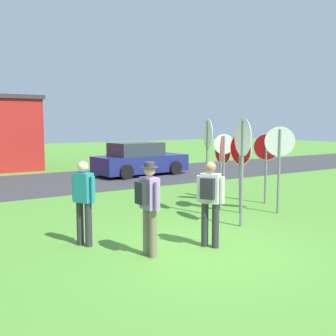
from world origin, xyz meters
TOP-DOWN VIEW (x-y plane):
  - ground_plane at (0.00, 0.00)m, footprint 80.00×80.00m
  - street_asphalt at (0.00, 10.24)m, footprint 60.00×6.40m
  - parked_car_on_street at (4.46, 10.39)m, footprint 4.42×2.26m
  - stop_sign_leaning_right at (2.03, 2.31)m, footprint 0.29×0.74m
  - stop_sign_leaning_left at (3.75, 3.71)m, footprint 0.07×0.77m
  - stop_sign_center_cluster at (3.40, 3.25)m, footprint 0.52×0.33m
  - stop_sign_low_front at (4.42, 2.51)m, footprint 0.36×0.75m
  - stop_sign_rear_right at (3.71, 1.37)m, footprint 0.57×0.56m
  - stop_sign_nearest at (1.92, 0.88)m, footprint 0.29×0.85m
  - stop_sign_far_back at (2.86, 1.96)m, footprint 0.14×0.86m
  - stop_sign_tallest at (2.65, 2.49)m, footprint 0.56×0.54m
  - person_in_dark_shirt at (-1.74, 1.46)m, footprint 0.36×0.52m
  - person_in_blue at (-0.99, 0.21)m, footprint 0.40×0.57m
  - person_with_sunhat at (0.28, 0.02)m, footprint 0.46×0.50m

SIDE VIEW (x-z plane):
  - ground_plane at x=0.00m, z-range 0.00..0.00m
  - street_asphalt at x=0.00m, z-range 0.00..0.01m
  - parked_car_on_street at x=4.46m, z-range -0.07..1.44m
  - person_in_dark_shirt at x=-1.74m, z-range 0.11..1.80m
  - person_with_sunhat at x=0.28m, z-range 0.14..1.83m
  - person_in_blue at x=-0.99m, z-range 0.14..1.88m
  - stop_sign_leaning_left at x=3.75m, z-range 0.34..2.22m
  - stop_sign_center_cluster at x=3.40m, z-range 0.34..2.44m
  - stop_sign_tallest at x=2.65m, z-range 0.38..2.48m
  - stop_sign_low_front at x=4.42m, z-range 0.39..2.51m
  - stop_sign_far_back at x=2.86m, z-range 0.40..2.56m
  - stop_sign_rear_right at x=3.71m, z-range 0.44..2.77m
  - stop_sign_leaning_right at x=2.03m, z-range 0.48..3.01m
  - stop_sign_nearest at x=1.92m, z-range 0.50..3.04m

